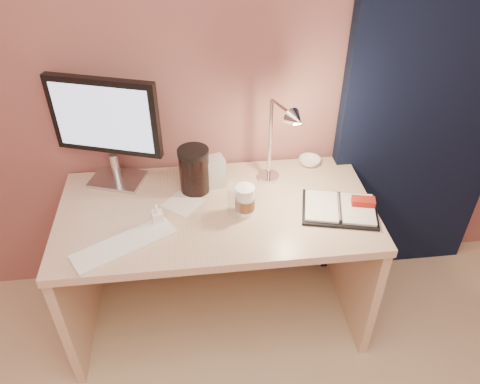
{
  "coord_description": "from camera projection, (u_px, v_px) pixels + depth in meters",
  "views": [
    {
      "loc": [
        -0.08,
        -0.23,
        2.05
      ],
      "look_at": [
        0.1,
        1.33,
        0.85
      ],
      "focal_mm": 35.0,
      "sensor_mm": 36.0,
      "label": 1
    }
  ],
  "objects": [
    {
      "name": "desk",
      "position": [
        217.0,
        235.0,
        2.27
      ],
      "size": [
        1.4,
        0.7,
        0.73
      ],
      "color": "beige",
      "rests_on": "ground"
    },
    {
      "name": "planner",
      "position": [
        341.0,
        208.0,
        2.06
      ],
      "size": [
        0.37,
        0.31,
        0.05
      ],
      "rotation": [
        0.0,
        0.0,
        -0.24
      ],
      "color": "black",
      "rests_on": "desk"
    },
    {
      "name": "coffee_cup",
      "position": [
        245.0,
        201.0,
        2.01
      ],
      "size": [
        0.09,
        0.09,
        0.14
      ],
      "color": "white",
      "rests_on": "desk"
    },
    {
      "name": "paper_c",
      "position": [
        182.0,
        203.0,
        2.1
      ],
      "size": [
        0.2,
        0.2,
        0.0
      ],
      "primitive_type": "cube",
      "rotation": [
        0.0,
        0.0,
        0.9
      ],
      "color": "silver",
      "rests_on": "desk"
    },
    {
      "name": "dark_jar",
      "position": [
        194.0,
        172.0,
        2.13
      ],
      "size": [
        0.14,
        0.14,
        0.19
      ],
      "primitive_type": "cylinder",
      "color": "black",
      "rests_on": "desk"
    },
    {
      "name": "lotion_bottle",
      "position": [
        157.0,
        215.0,
        1.96
      ],
      "size": [
        0.05,
        0.05,
        0.1
      ],
      "primitive_type": "imported",
      "rotation": [
        0.0,
        0.0,
        0.16
      ],
      "color": "white",
      "rests_on": "desk"
    },
    {
      "name": "room",
      "position": [
        414.0,
        83.0,
        2.16
      ],
      "size": [
        3.5,
        3.5,
        3.5
      ],
      "color": "#C6B28E",
      "rests_on": "ground"
    },
    {
      "name": "product_box",
      "position": [
        213.0,
        172.0,
        2.17
      ],
      "size": [
        0.12,
        0.1,
        0.15
      ],
      "primitive_type": "cube",
      "rotation": [
        0.0,
        0.0,
        0.24
      ],
      "color": "#B1B1AD",
      "rests_on": "desk"
    },
    {
      "name": "monitor",
      "position": [
        107.0,
        123.0,
        2.05
      ],
      "size": [
        0.48,
        0.24,
        0.53
      ],
      "rotation": [
        0.0,
        0.0,
        -0.33
      ],
      "color": "silver",
      "rests_on": "desk"
    },
    {
      "name": "desk_lamp",
      "position": [
        265.0,
        140.0,
        2.0
      ],
      "size": [
        0.17,
        0.27,
        0.44
      ],
      "rotation": [
        0.0,
        0.0,
        0.4
      ],
      "color": "silver",
      "rests_on": "desk"
    },
    {
      "name": "keyboard",
      "position": [
        124.0,
        245.0,
        1.88
      ],
      "size": [
        0.43,
        0.31,
        0.02
      ],
      "primitive_type": "cube",
      "rotation": [
        0.0,
        0.0,
        0.51
      ],
      "color": "white",
      "rests_on": "desk"
    },
    {
      "name": "bowl",
      "position": [
        310.0,
        161.0,
        2.34
      ],
      "size": [
        0.12,
        0.12,
        0.03
      ],
      "primitive_type": "imported",
      "rotation": [
        0.0,
        0.0,
        0.15
      ],
      "color": "white",
      "rests_on": "desk"
    },
    {
      "name": "clear_cup",
      "position": [
        237.0,
        200.0,
        2.01
      ],
      "size": [
        0.08,
        0.08,
        0.14
      ],
      "primitive_type": "cylinder",
      "color": "white",
      "rests_on": "desk"
    }
  ]
}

